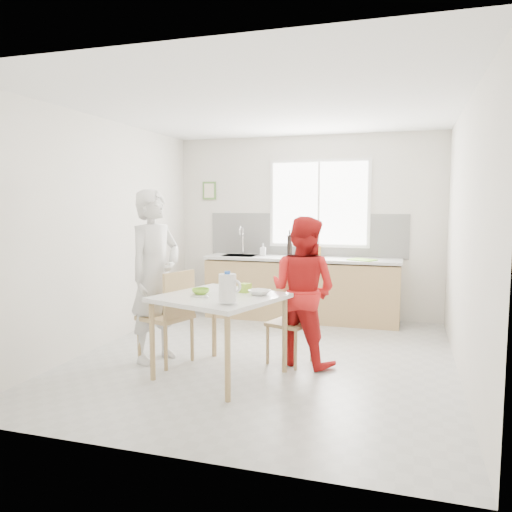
% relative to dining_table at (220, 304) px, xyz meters
% --- Properties ---
extents(ground, '(4.50, 4.50, 0.00)m').
position_rel_dining_table_xyz_m(ground, '(0.27, 0.66, -0.72)').
color(ground, '#B7B7B2').
rests_on(ground, ground).
extents(room_shell, '(4.50, 4.50, 4.50)m').
position_rel_dining_table_xyz_m(room_shell, '(0.27, 0.66, 0.92)').
color(room_shell, silver).
rests_on(room_shell, ground).
extents(window, '(1.50, 0.06, 1.30)m').
position_rel_dining_table_xyz_m(window, '(0.47, 2.89, 0.98)').
color(window, white).
rests_on(window, room_shell).
extents(backsplash, '(3.00, 0.02, 0.65)m').
position_rel_dining_table_xyz_m(backsplash, '(0.27, 2.90, 0.50)').
color(backsplash, white).
rests_on(backsplash, room_shell).
extents(picture_frame, '(0.22, 0.03, 0.28)m').
position_rel_dining_table_xyz_m(picture_frame, '(-1.28, 2.89, 1.18)').
color(picture_frame, '#55833B').
rests_on(picture_frame, room_shell).
extents(kitchen_counter, '(2.84, 0.64, 1.37)m').
position_rel_dining_table_xyz_m(kitchen_counter, '(0.26, 2.61, -0.31)').
color(kitchen_counter, tan).
rests_on(kitchen_counter, ground).
extents(dining_table, '(1.32, 1.32, 0.81)m').
position_rel_dining_table_xyz_m(dining_table, '(0.00, 0.00, 0.00)').
color(dining_table, white).
rests_on(dining_table, ground).
extents(chair_left, '(0.58, 0.58, 1.00)m').
position_rel_dining_table_xyz_m(chair_left, '(-0.64, 0.21, -0.17)').
color(chair_left, tan).
rests_on(chair_left, ground).
extents(chair_far, '(0.51, 0.51, 0.87)m').
position_rel_dining_table_xyz_m(chair_far, '(0.59, 0.67, -0.25)').
color(chair_far, tan).
rests_on(chair_far, ground).
extents(person_white, '(0.63, 0.78, 1.85)m').
position_rel_dining_table_xyz_m(person_white, '(-0.85, 0.28, 0.20)').
color(person_white, silver).
rests_on(person_white, ground).
extents(person_red, '(0.91, 0.80, 1.57)m').
position_rel_dining_table_xyz_m(person_red, '(0.70, 0.62, 0.06)').
color(person_red, red).
rests_on(person_red, ground).
extents(bowl_green, '(0.22, 0.22, 0.06)m').
position_rel_dining_table_xyz_m(bowl_green, '(-0.21, 0.01, 0.11)').
color(bowl_green, '#84C92E').
rests_on(bowl_green, dining_table).
extents(bowl_white, '(0.25, 0.25, 0.05)m').
position_rel_dining_table_xyz_m(bowl_white, '(0.36, 0.14, 0.11)').
color(bowl_white, white).
rests_on(bowl_white, dining_table).
extents(milk_jug, '(0.22, 0.16, 0.28)m').
position_rel_dining_table_xyz_m(milk_jug, '(0.22, -0.37, 0.23)').
color(milk_jug, white).
rests_on(milk_jug, dining_table).
extents(green_box, '(0.13, 0.13, 0.09)m').
position_rel_dining_table_xyz_m(green_box, '(0.18, 0.23, 0.13)').
color(green_box, '#9DD932').
rests_on(green_box, dining_table).
extents(spoon, '(0.16, 0.02, 0.01)m').
position_rel_dining_table_xyz_m(spoon, '(-0.14, -0.18, 0.09)').
color(spoon, '#A5A5AA').
rests_on(spoon, dining_table).
extents(cutting_board, '(0.42, 0.37, 0.01)m').
position_rel_dining_table_xyz_m(cutting_board, '(1.15, 2.49, 0.20)').
color(cutting_board, '#73BA2B').
rests_on(cutting_board, kitchen_counter).
extents(wine_bottle_a, '(0.07, 0.07, 0.32)m').
position_rel_dining_table_xyz_m(wine_bottle_a, '(0.08, 2.64, 0.36)').
color(wine_bottle_a, black).
rests_on(wine_bottle_a, kitchen_counter).
extents(wine_bottle_b, '(0.07, 0.07, 0.30)m').
position_rel_dining_table_xyz_m(wine_bottle_b, '(0.08, 2.67, 0.35)').
color(wine_bottle_b, black).
rests_on(wine_bottle_b, kitchen_counter).
extents(jar_amber, '(0.06, 0.06, 0.16)m').
position_rel_dining_table_xyz_m(jar_amber, '(0.50, 2.72, 0.28)').
color(jar_amber, brown).
rests_on(jar_amber, kitchen_counter).
extents(soap_bottle, '(0.09, 0.09, 0.18)m').
position_rel_dining_table_xyz_m(soap_bottle, '(-0.34, 2.68, 0.29)').
color(soap_bottle, '#999999').
rests_on(soap_bottle, kitchen_counter).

